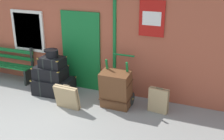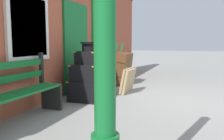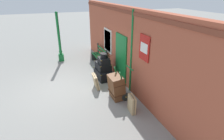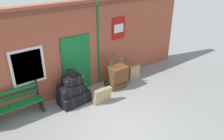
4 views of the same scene
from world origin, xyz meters
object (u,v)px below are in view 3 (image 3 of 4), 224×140
Objects in this scene: lamp_post at (60,43)px; platform_bench at (100,57)px; steamer_trunk_base at (104,74)px; porters_trolley at (121,91)px; steamer_trunk_middle at (103,66)px; steamer_trunk_top at (104,61)px; suitcase_umber at (96,81)px; round_hatbox at (104,55)px; suitcase_oxblood at (132,104)px; large_brown_trunk at (116,87)px.

lamp_post is 2.40m from platform_bench.
porters_trolley is (1.79, 0.09, 0.06)m from steamer_trunk_base.
steamer_trunk_middle is at bearing -177.15° from porters_trolley.
steamer_trunk_top is 1.89m from porters_trolley.
steamer_trunk_base is at bearing 141.55° from suitcase_umber.
steamer_trunk_top is at bearing -72.66° from round_hatbox.
suitcase_umber is at bearing -38.45° from steamer_trunk_base.
lamp_post reaches higher than porters_trolley.
steamer_trunk_middle is at bearing -169.16° from steamer_trunk_top.
steamer_trunk_top is at bearing -178.96° from suitcase_oxblood.
lamp_post reaches higher than steamer_trunk_top.
steamer_trunk_middle is at bearing -178.26° from steamer_trunk_base.
lamp_post is at bearing -152.70° from round_hatbox.
porters_trolley is 1.89× the size of suitcase_oxblood.
steamer_trunk_middle reaches higher than steamer_trunk_base.
large_brown_trunk is (1.79, -0.09, 0.25)m from steamer_trunk_base.
steamer_trunk_top reaches higher than large_brown_trunk.
suitcase_oxblood reaches higher than suitcase_umber.
steamer_trunk_middle is 1.34× the size of suitcase_umber.
steamer_trunk_middle is at bearing -178.69° from suitcase_oxblood.
lamp_post is 5.21m from porters_trolley.
suitcase_umber is (0.75, -0.61, -0.58)m from steamer_trunk_top.
suitcase_umber is at bearing -39.42° from round_hatbox.
round_hatbox is 0.40× the size of large_brown_trunk.
steamer_trunk_base is 0.38m from steamer_trunk_middle.
round_hatbox is at bearing 107.34° from steamer_trunk_top.
platform_bench reaches higher than steamer_trunk_top.
round_hatbox reaches higher than porters_trolley.
round_hatbox is at bearing -177.92° from porters_trolley.
platform_bench reaches higher than suitcase_oxblood.
platform_bench is (1.32, 1.92, -0.59)m from lamp_post.
steamer_trunk_base is 1.81m from large_brown_trunk.
platform_bench is 3.59m from large_brown_trunk.
porters_trolley is (4.88, 1.66, -0.76)m from lamp_post.
lamp_post is 2.63× the size of steamer_trunk_base.
large_brown_trunk is (1.79, -0.10, -0.41)m from steamer_trunk_top.
lamp_post is 6.14m from suitcase_oxblood.
round_hatbox reaches higher than steamer_trunk_top.
round_hatbox reaches higher than steamer_trunk_middle.
round_hatbox is at bearing 27.30° from lamp_post.
lamp_post is at bearing -152.57° from steamer_trunk_middle.
lamp_post reaches higher than suitcase_oxblood.
steamer_trunk_top is 0.99× the size of suitcase_oxblood.
suitcase_oxblood is (5.87, 1.63, -0.74)m from lamp_post.
platform_bench is 1.73× the size of large_brown_trunk.
large_brown_trunk is (3.56, -0.44, 0.02)m from platform_bench.
porters_trolley reaches higher than suitcase_umber.
suitcase_umber is at bearing -146.36° from porters_trolley.
platform_bench is at bearing 169.18° from steamer_trunk_top.
suitcase_oxblood is (2.86, 0.07, -0.29)m from steamer_trunk_middle.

